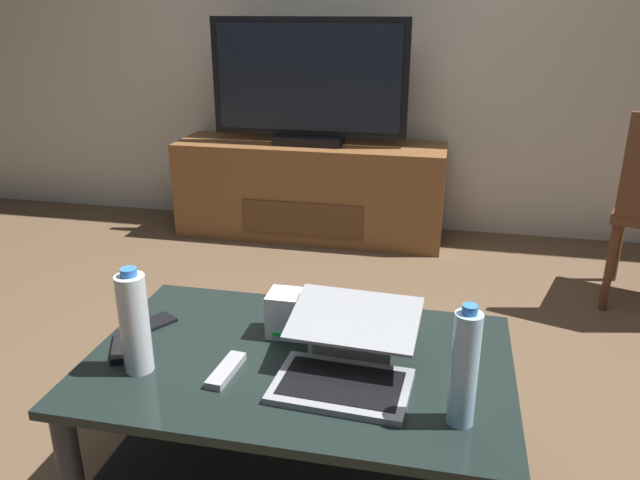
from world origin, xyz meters
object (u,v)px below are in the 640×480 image
at_px(media_cabinet, 310,190).
at_px(tv_remote, 226,370).
at_px(water_bottle_far, 464,368).
at_px(router_box, 289,313).
at_px(cell_phone, 151,324).
at_px(water_bottle_near, 134,323).
at_px(coffee_table, 299,400).
at_px(laptop, 347,358).
at_px(soundbar_remote, 121,347).
at_px(television, 309,85).

distance_m(media_cabinet, tv_remote, 2.24).
bearing_deg(water_bottle_far, router_box, 147.05).
xyz_separation_m(water_bottle_far, cell_phone, (-0.89, 0.27, -0.14)).
bearing_deg(water_bottle_near, coffee_table, 19.54).
distance_m(laptop, cell_phone, 0.63).
bearing_deg(cell_phone, laptop, 18.49).
bearing_deg(soundbar_remote, coffee_table, -17.19).
bearing_deg(router_box, water_bottle_near, -141.27).
bearing_deg(water_bottle_far, television, 111.16).
distance_m(media_cabinet, television, 0.62).
height_order(television, tv_remote, television).
xyz_separation_m(coffee_table, cell_phone, (-0.47, 0.08, 0.14)).
relative_size(laptop, soundbar_remote, 2.36).
height_order(television, water_bottle_far, television).
relative_size(coffee_table, water_bottle_near, 3.94).
distance_m(media_cabinet, water_bottle_far, 2.47).
bearing_deg(router_box, media_cabinet, 101.28).
distance_m(router_box, water_bottle_far, 0.58).
bearing_deg(laptop, water_bottle_far, -23.72).
bearing_deg(water_bottle_near, laptop, 8.10).
relative_size(media_cabinet, water_bottle_far, 5.36).
relative_size(coffee_table, media_cabinet, 0.71).
distance_m(coffee_table, router_box, 0.24).
distance_m(media_cabinet, router_box, 2.02).
bearing_deg(router_box, cell_phone, -174.11).
relative_size(router_box, water_bottle_far, 0.43).
bearing_deg(tv_remote, television, 102.34).
xyz_separation_m(water_bottle_far, soundbar_remote, (-0.91, 0.13, -0.13)).
height_order(media_cabinet, water_bottle_far, water_bottle_far).
xyz_separation_m(television, soundbar_remote, (-0.03, -2.14, -0.46)).
bearing_deg(cell_phone, tv_remote, -0.63).
bearing_deg(water_bottle_far, soundbar_remote, 172.14).
bearing_deg(water_bottle_far, laptop, 156.28).
relative_size(cell_phone, soundbar_remote, 0.88).
bearing_deg(coffee_table, laptop, -24.15).
height_order(water_bottle_near, tv_remote, water_bottle_near).
bearing_deg(media_cabinet, television, -90.00).
relative_size(television, water_bottle_near, 3.94).
bearing_deg(soundbar_remote, television, 64.76).
xyz_separation_m(television, cell_phone, (-0.02, -1.99, -0.46)).
height_order(router_box, water_bottle_far, water_bottle_far).
relative_size(media_cabinet, tv_remote, 9.88).
relative_size(laptop, tv_remote, 2.36).
bearing_deg(television, tv_remote, -82.45).
bearing_deg(soundbar_remote, water_bottle_near, -63.55).
relative_size(router_box, tv_remote, 0.79).
distance_m(cell_phone, soundbar_remote, 0.15).
relative_size(media_cabinet, soundbar_remote, 9.88).
xyz_separation_m(router_box, soundbar_remote, (-0.43, -0.19, -0.05)).
bearing_deg(media_cabinet, water_bottle_near, -88.39).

